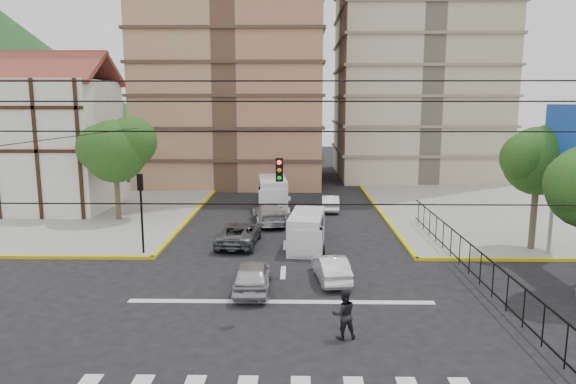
{
  "coord_description": "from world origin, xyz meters",
  "views": [
    {
      "loc": [
        0.66,
        -19.41,
        8.32
      ],
      "look_at": [
        0.24,
        5.4,
        4.0
      ],
      "focal_mm": 32.0,
      "sensor_mm": 36.0,
      "label": 1
    }
  ],
  "objects_px": {
    "van_right_lane": "(307,232)",
    "van_left_lane": "(273,194)",
    "car_white_front_right": "(331,268)",
    "pedestrian_crosswalk": "(344,314)",
    "traffic_light_nw": "(141,200)",
    "car_silver_front_left": "(252,275)"
  },
  "relations": [
    {
      "from": "van_left_lane",
      "to": "pedestrian_crosswalk",
      "type": "distance_m",
      "value": 23.27
    },
    {
      "from": "pedestrian_crosswalk",
      "to": "van_right_lane",
      "type": "bearing_deg",
      "value": -95.85
    },
    {
      "from": "van_right_lane",
      "to": "car_white_front_right",
      "type": "xyz_separation_m",
      "value": [
        1.06,
        -5.28,
        -0.38
      ]
    },
    {
      "from": "van_right_lane",
      "to": "van_left_lane",
      "type": "relative_size",
      "value": 0.86
    },
    {
      "from": "car_white_front_right",
      "to": "pedestrian_crosswalk",
      "type": "xyz_separation_m",
      "value": [
        0.05,
        -6.05,
        0.3
      ]
    },
    {
      "from": "traffic_light_nw",
      "to": "pedestrian_crosswalk",
      "type": "height_order",
      "value": "traffic_light_nw"
    },
    {
      "from": "traffic_light_nw",
      "to": "van_right_lane",
      "type": "relative_size",
      "value": 0.93
    },
    {
      "from": "traffic_light_nw",
      "to": "car_white_front_right",
      "type": "distance_m",
      "value": 11.11
    },
    {
      "from": "traffic_light_nw",
      "to": "car_silver_front_left",
      "type": "relative_size",
      "value": 1.07
    },
    {
      "from": "van_right_lane",
      "to": "car_silver_front_left",
      "type": "distance_m",
      "value": 7.12
    },
    {
      "from": "traffic_light_nw",
      "to": "pedestrian_crosswalk",
      "type": "relative_size",
      "value": 2.41
    },
    {
      "from": "traffic_light_nw",
      "to": "car_silver_front_left",
      "type": "height_order",
      "value": "traffic_light_nw"
    },
    {
      "from": "van_right_lane",
      "to": "pedestrian_crosswalk",
      "type": "xyz_separation_m",
      "value": [
        1.11,
        -11.34,
        -0.08
      ]
    },
    {
      "from": "van_right_lane",
      "to": "van_left_lane",
      "type": "distance_m",
      "value": 11.92
    },
    {
      "from": "car_white_front_right",
      "to": "pedestrian_crosswalk",
      "type": "relative_size",
      "value": 2.05
    },
    {
      "from": "car_silver_front_left",
      "to": "pedestrian_crosswalk",
      "type": "distance_m",
      "value": 5.97
    },
    {
      "from": "van_right_lane",
      "to": "car_silver_front_left",
      "type": "relative_size",
      "value": 1.15
    },
    {
      "from": "traffic_light_nw",
      "to": "van_left_lane",
      "type": "relative_size",
      "value": 0.8
    },
    {
      "from": "van_right_lane",
      "to": "traffic_light_nw",
      "type": "bearing_deg",
      "value": -164.66
    },
    {
      "from": "car_white_front_right",
      "to": "van_left_lane",
      "type": "bearing_deg",
      "value": -85.63
    },
    {
      "from": "car_white_front_right",
      "to": "pedestrian_crosswalk",
      "type": "height_order",
      "value": "pedestrian_crosswalk"
    },
    {
      "from": "car_silver_front_left",
      "to": "car_white_front_right",
      "type": "relative_size",
      "value": 1.09
    }
  ]
}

